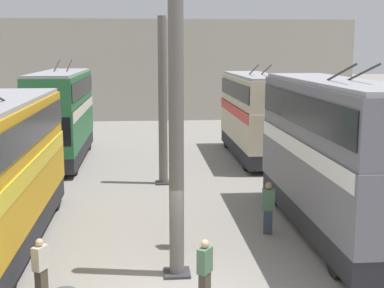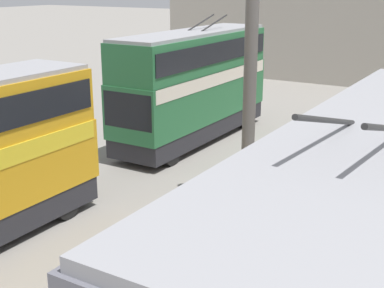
# 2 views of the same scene
# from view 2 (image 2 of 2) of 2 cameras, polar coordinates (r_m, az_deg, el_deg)

# --- Properties ---
(support_column_far) EXTENTS (0.74, 0.74, 7.78)m
(support_column_far) POSITION_cam_2_polar(r_m,az_deg,el_deg) (16.89, 6.16, 5.17)
(support_column_far) COLOR #605B56
(support_column_far) RESTS_ON ground_plane
(bus_left_near) EXTENTS (10.33, 2.54, 5.91)m
(bus_left_near) POSITION_cam_2_polar(r_m,az_deg,el_deg) (8.75, 17.94, -12.53)
(bus_left_near) COLOR black
(bus_left_near) RESTS_ON ground_plane
(bus_right_far) EXTENTS (9.95, 2.54, 5.68)m
(bus_right_far) POSITION_cam_2_polar(r_m,az_deg,el_deg) (24.57, 0.21, 6.91)
(bus_right_far) COLOR black
(bus_right_far) RESTS_ON ground_plane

